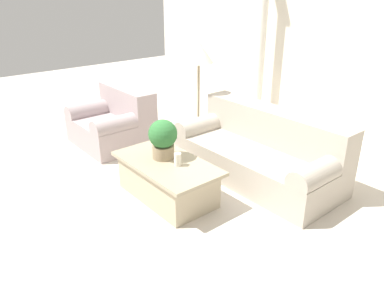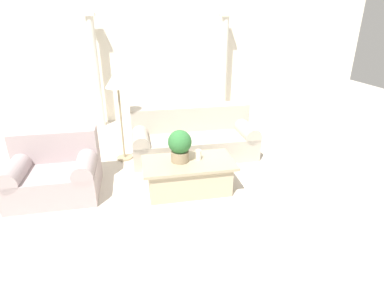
{
  "view_description": "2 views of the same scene",
  "coord_description": "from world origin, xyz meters",
  "px_view_note": "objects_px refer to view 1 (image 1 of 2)",
  "views": [
    {
      "loc": [
        2.97,
        -2.74,
        2.28
      ],
      "look_at": [
        -0.17,
        -0.14,
        0.55
      ],
      "focal_mm": 35.0,
      "sensor_mm": 36.0,
      "label": 1
    },
    {
      "loc": [
        -0.83,
        -4.25,
        2.3
      ],
      "look_at": [
        -0.0,
        -0.1,
        0.53
      ],
      "focal_mm": 28.0,
      "sensor_mm": 36.0,
      "label": 2
    }
  ],
  "objects_px": {
    "coffee_table": "(167,179)",
    "floor_lamp": "(199,58)",
    "sofa_long": "(260,152)",
    "loveseat": "(115,122)",
    "potted_plant": "(163,138)"
  },
  "relations": [
    {
      "from": "coffee_table",
      "to": "floor_lamp",
      "type": "height_order",
      "value": "floor_lamp"
    },
    {
      "from": "sofa_long",
      "to": "loveseat",
      "type": "distance_m",
      "value": 2.34
    },
    {
      "from": "sofa_long",
      "to": "coffee_table",
      "type": "xyz_separation_m",
      "value": [
        -0.31,
        -1.23,
        -0.1
      ]
    },
    {
      "from": "coffee_table",
      "to": "floor_lamp",
      "type": "distance_m",
      "value": 1.92
    },
    {
      "from": "loveseat",
      "to": "coffee_table",
      "type": "height_order",
      "value": "loveseat"
    },
    {
      "from": "loveseat",
      "to": "potted_plant",
      "type": "relative_size",
      "value": 2.54
    },
    {
      "from": "sofa_long",
      "to": "potted_plant",
      "type": "bearing_deg",
      "value": -109.65
    },
    {
      "from": "sofa_long",
      "to": "coffee_table",
      "type": "bearing_deg",
      "value": -104.33
    },
    {
      "from": "sofa_long",
      "to": "potted_plant",
      "type": "xyz_separation_m",
      "value": [
        -0.43,
        -1.2,
        0.37
      ]
    },
    {
      "from": "loveseat",
      "to": "floor_lamp",
      "type": "distance_m",
      "value": 1.64
    },
    {
      "from": "floor_lamp",
      "to": "coffee_table",
      "type": "bearing_deg",
      "value": -53.73
    },
    {
      "from": "potted_plant",
      "to": "sofa_long",
      "type": "bearing_deg",
      "value": 70.35
    },
    {
      "from": "coffee_table",
      "to": "potted_plant",
      "type": "bearing_deg",
      "value": 161.53
    },
    {
      "from": "potted_plant",
      "to": "floor_lamp",
      "type": "xyz_separation_m",
      "value": [
        -0.81,
        1.22,
        0.64
      ]
    },
    {
      "from": "coffee_table",
      "to": "floor_lamp",
      "type": "xyz_separation_m",
      "value": [
        -0.92,
        1.26,
        1.11
      ]
    }
  ]
}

